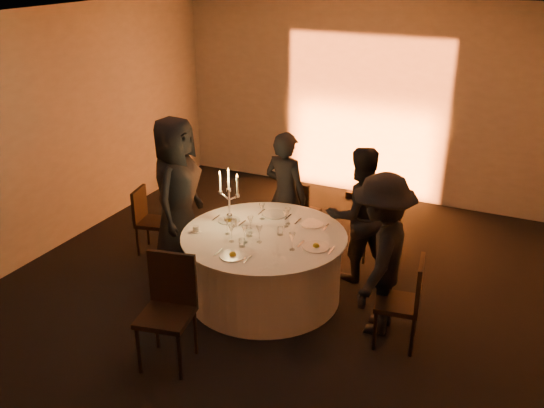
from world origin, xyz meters
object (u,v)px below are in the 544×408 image
at_px(guest_back_left, 285,195).
at_px(chair_back_right, 380,217).
at_px(banquet_table, 264,266).
at_px(guest_right, 381,255).
at_px(chair_left, 148,217).
at_px(chair_right, 406,298).
at_px(guest_back_right, 358,214).
at_px(coffee_cup, 196,229).
at_px(guest_left, 177,193).
at_px(chair_front, 169,303).
at_px(chair_back_left, 299,209).
at_px(candelabra, 229,203).

bearing_deg(guest_back_left, chair_back_right, -150.57).
height_order(banquet_table, guest_right, guest_right).
distance_m(chair_left, chair_right, 3.50).
distance_m(chair_left, guest_back_right, 2.67).
height_order(guest_back_left, coffee_cup, guest_back_left).
distance_m(guest_left, guest_back_left, 1.33).
xyz_separation_m(chair_left, guest_back_left, (1.61, 0.68, 0.33)).
xyz_separation_m(guest_back_left, coffee_cup, (-0.48, -1.30, -0.01)).
bearing_deg(chair_back_right, chair_front, 36.53).
height_order(banquet_table, chair_back_left, chair_back_left).
height_order(banquet_table, chair_front, chair_front).
relative_size(chair_left, candelabra, 1.32).
height_order(guest_back_left, guest_right, guest_right).
distance_m(chair_back_left, guest_back_left, 0.46).
bearing_deg(guest_back_right, chair_back_right, -143.99).
bearing_deg(guest_right, banquet_table, -94.63).
bearing_deg(chair_left, chair_back_right, -81.40).
bearing_deg(banquet_table, guest_right, -2.32).
bearing_deg(chair_left, chair_right, -111.74).
bearing_deg(guest_back_right, guest_back_left, -50.97).
distance_m(guest_left, guest_back_right, 2.15).
relative_size(guest_back_left, coffee_cup, 14.69).
height_order(chair_back_right, guest_back_right, guest_back_right).
relative_size(chair_left, chair_right, 0.90).
bearing_deg(guest_left, chair_right, -110.26).
xyz_separation_m(chair_left, guest_left, (0.55, -0.11, 0.46)).
xyz_separation_m(chair_left, guest_back_right, (2.60, 0.51, 0.33)).
bearing_deg(guest_right, candelabra, -98.24).
distance_m(banquet_table, chair_right, 1.65).
bearing_deg(guest_left, coffee_cup, -142.20).
xyz_separation_m(chair_back_right, guest_back_right, (-0.11, -0.52, 0.22)).
height_order(chair_back_left, guest_left, guest_left).
relative_size(chair_right, candelabra, 1.46).
bearing_deg(banquet_table, guest_back_right, 48.45).
bearing_deg(chair_front, candelabra, 85.87).
relative_size(chair_back_left, chair_front, 0.83).
relative_size(banquet_table, guest_back_right, 1.12).
distance_m(chair_left, coffee_cup, 1.33).
distance_m(chair_right, guest_back_left, 2.25).
distance_m(chair_left, guest_right, 3.18).
distance_m(chair_right, guest_back_right, 1.41).
xyz_separation_m(guest_back_right, coffee_cup, (-1.48, -1.13, -0.01)).
relative_size(guest_right, coffee_cup, 15.29).
relative_size(guest_left, guest_back_right, 1.16).
relative_size(guest_back_left, guest_back_right, 1.00).
distance_m(chair_back_right, candelabra, 1.92).
distance_m(banquet_table, guest_left, 1.41).
height_order(chair_right, candelabra, candelabra).
distance_m(chair_back_left, candelabra, 1.38).
relative_size(chair_right, guest_left, 0.50).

